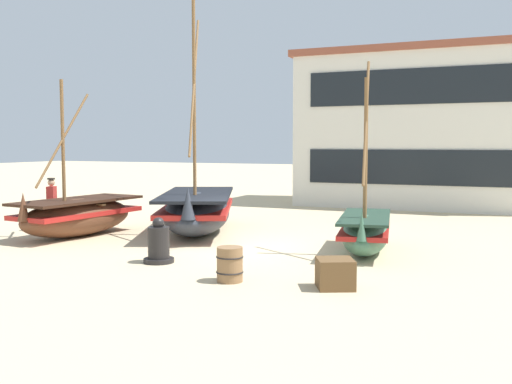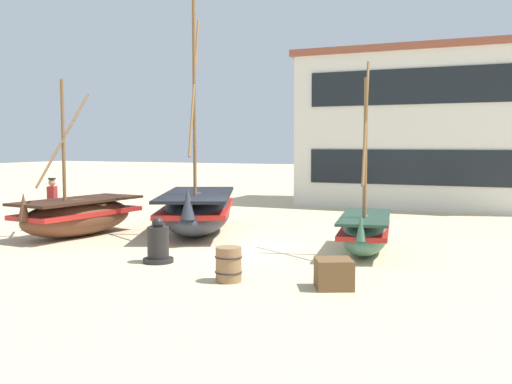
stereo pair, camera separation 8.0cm
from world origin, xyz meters
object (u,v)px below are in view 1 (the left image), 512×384
wooden_barrel (230,264)px  harbor_building_main (422,129)px  fishing_boat_centre_large (197,210)px  fishing_boat_far_right (77,215)px  fishing_boat_near_left (365,232)px  capstan_winch (159,245)px  fisherman_by_hull (52,205)px  cargo_crate (335,274)px

wooden_barrel → harbor_building_main: (1.36, 16.74, 3.07)m
fishing_boat_centre_large → wooden_barrel: bearing=-55.3°
fishing_boat_centre_large → fishing_boat_far_right: (-2.97, -1.98, -0.08)m
fishing_boat_near_left → capstan_winch: bearing=-142.8°
wooden_barrel → harbor_building_main: 17.08m
fishing_boat_far_right → fisherman_by_hull: bearing=161.9°
fisherman_by_hull → cargo_crate: size_ratio=2.47×
fishing_boat_centre_large → fisherman_by_hull: (-4.36, -1.53, 0.14)m
fishing_boat_centre_large → capstan_winch: 4.62m
harbor_building_main → capstan_winch: bearing=-103.3°
capstan_winch → harbor_building_main: harbor_building_main is taller
fishing_boat_centre_large → fishing_boat_far_right: 3.57m
fishing_boat_centre_large → fishing_boat_far_right: bearing=-146.4°
fishing_boat_near_left → harbor_building_main: bearing=91.8°
fisherman_by_hull → capstan_winch: fisherman_by_hull is taller
cargo_crate → fishing_boat_near_left: bearing=94.7°
fishing_boat_centre_large → wooden_barrel: 6.64m
fishing_boat_far_right → harbor_building_main: (8.12, 13.27, 2.81)m
fisherman_by_hull → wooden_barrel: size_ratio=2.41×
fishing_boat_near_left → cargo_crate: size_ratio=7.09×
fishing_boat_far_right → capstan_winch: bearing=-28.7°
cargo_crate → wooden_barrel: bearing=-171.6°
fishing_boat_near_left → fishing_boat_centre_large: 5.69m
fisherman_by_hull → harbor_building_main: harbor_building_main is taller
fishing_boat_far_right → capstan_winch: 5.02m
wooden_barrel → fishing_boat_centre_large: bearing=124.7°
harbor_building_main → fishing_boat_far_right: bearing=-121.4°
fishing_boat_centre_large → fisherman_by_hull: bearing=-160.7°
wooden_barrel → harbor_building_main: bearing=85.3°
fisherman_by_hull → capstan_winch: bearing=-26.3°
fisherman_by_hull → wooden_barrel: fisherman_by_hull is taller
fishing_boat_centre_large → fisherman_by_hull: size_ratio=4.39×
fishing_boat_far_right → cargo_crate: size_ratio=6.72×
fishing_boat_near_left → fisherman_by_hull: bearing=-178.5°
cargo_crate → fisherman_by_hull: bearing=160.5°
fishing_boat_near_left → harbor_building_main: (-0.40, 12.56, 2.88)m
wooden_barrel → cargo_crate: size_ratio=1.02×
fishing_boat_near_left → harbor_building_main: size_ratio=0.45×
fishing_boat_near_left → fishing_boat_far_right: bearing=-175.2°
capstan_winch → cargo_crate: bearing=-9.6°
fishing_boat_far_right → capstan_winch: (4.40, -2.41, -0.20)m
fishing_boat_centre_large → cargo_crate: (5.86, -5.14, -0.41)m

